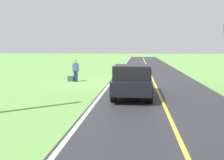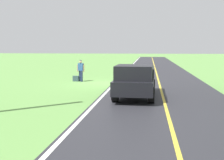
{
  "view_description": "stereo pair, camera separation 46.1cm",
  "coord_description": "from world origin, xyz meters",
  "views": [
    {
      "loc": [
        -3.18,
        20.82,
        2.74
      ],
      "look_at": [
        -2.06,
        8.87,
        1.33
      ],
      "focal_mm": 44.9,
      "sensor_mm": 36.0,
      "label": 1
    },
    {
      "loc": [
        -3.63,
        20.77,
        2.74
      ],
      "look_at": [
        -2.06,
        8.87,
        1.33
      ],
      "focal_mm": 44.9,
      "sensor_mm": 36.0,
      "label": 2
    }
  ],
  "objects": [
    {
      "name": "road_surface",
      "position": [
        -4.43,
        0.0,
        0.0
      ],
      "size": [
        7.09,
        120.0,
        0.0
      ],
      "primitive_type": "cube",
      "color": "#28282D",
      "rests_on": "ground"
    },
    {
      "name": "lane_centre_line",
      "position": [
        -4.43,
        0.0,
        0.01
      ],
      "size": [
        0.14,
        117.6,
        0.0
      ],
      "primitive_type": "cube",
      "color": "gold",
      "rests_on": "ground"
    },
    {
      "name": "ground_plane",
      "position": [
        0.0,
        0.0,
        0.0
      ],
      "size": [
        200.0,
        200.0,
        0.0
      ],
      "primitive_type": "plane",
      "color": "#609347"
    },
    {
      "name": "hitchhiker_walking",
      "position": [
        1.79,
        -1.13,
        0.98
      ],
      "size": [
        0.62,
        0.53,
        1.75
      ],
      "color": "navy",
      "rests_on": "ground"
    },
    {
      "name": "pickup_truck_passing",
      "position": [
        -2.91,
        5.59,
        0.97
      ],
      "size": [
        2.21,
        5.45,
        1.82
      ],
      "color": "black",
      "rests_on": "ground"
    },
    {
      "name": "suitcase_carried",
      "position": [
        2.22,
        -1.09,
        0.22
      ],
      "size": [
        0.48,
        0.24,
        0.45
      ],
      "primitive_type": "cube",
      "rotation": [
        0.0,
        0.0,
        1.48
      ],
      "color": "#384C56",
      "rests_on": "ground"
    },
    {
      "name": "lane_edge_line",
      "position": [
        -1.06,
        0.0,
        0.01
      ],
      "size": [
        0.16,
        117.6,
        0.0
      ],
      "primitive_type": "cube",
      "color": "silver",
      "rests_on": "ground"
    }
  ]
}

